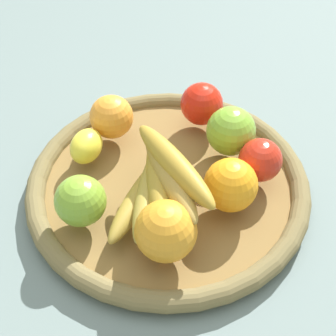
{
  "coord_description": "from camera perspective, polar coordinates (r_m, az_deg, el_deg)",
  "views": [
    {
      "loc": [
        0.52,
        -0.1,
        0.6
      ],
      "look_at": [
        0.0,
        0.0,
        0.06
      ],
      "focal_mm": 54.54,
      "sensor_mm": 36.0,
      "label": 1
    }
  ],
  "objects": [
    {
      "name": "apple_0",
      "position": [
        0.7,
        -9.75,
        -3.64
      ],
      "size": [
        0.1,
        0.1,
        0.07
      ],
      "primitive_type": "sphere",
      "rotation": [
        0.0,
        0.0,
        5.75
      ],
      "color": "#7CAA30",
      "rests_on": "basket"
    },
    {
      "name": "orange_1",
      "position": [
        0.82,
        -6.34,
        5.72
      ],
      "size": [
        0.08,
        0.08,
        0.07
      ],
      "primitive_type": "sphere",
      "rotation": [
        0.0,
        0.0,
        1.38
      ],
      "color": "orange",
      "rests_on": "basket"
    },
    {
      "name": "banana_bunch",
      "position": [
        0.7,
        -1.06,
        -1.58
      ],
      "size": [
        0.19,
        0.17,
        0.09
      ],
      "color": "#AC8B34",
      "rests_on": "basket"
    },
    {
      "name": "apple_2",
      "position": [
        0.8,
        7.04,
        4.13
      ],
      "size": [
        0.1,
        0.1,
        0.08
      ],
      "primitive_type": "sphere",
      "rotation": [
        0.0,
        0.0,
        1.27
      ],
      "color": "#7BB032",
      "rests_on": "basket"
    },
    {
      "name": "orange_2",
      "position": [
        0.71,
        7.01,
        -1.91
      ],
      "size": [
        0.11,
        0.11,
        0.08
      ],
      "primitive_type": "sphere",
      "rotation": [
        0.0,
        0.0,
        0.7
      ],
      "color": "orange",
      "rests_on": "basket"
    },
    {
      "name": "apple_3",
      "position": [
        0.76,
        10.28,
        0.88
      ],
      "size": [
        0.08,
        0.08,
        0.07
      ],
      "primitive_type": "sphere",
      "rotation": [
        0.0,
        0.0,
        2.75
      ],
      "color": "red",
      "rests_on": "basket"
    },
    {
      "name": "apple_1",
      "position": [
        0.85,
        3.79,
        7.16
      ],
      "size": [
        0.08,
        0.08,
        0.07
      ],
      "primitive_type": "sphere",
      "rotation": [
        0.0,
        0.0,
        6.17
      ],
      "color": "red",
      "rests_on": "basket"
    },
    {
      "name": "ground_plane",
      "position": [
        0.8,
        0.0,
        -2.77
      ],
      "size": [
        2.4,
        2.4,
        0.0
      ],
      "primitive_type": "plane",
      "color": "slate",
      "rests_on": "ground"
    },
    {
      "name": "orange_0",
      "position": [
        0.66,
        -0.24,
        -7.06
      ],
      "size": [
        0.1,
        0.1,
        0.08
      ],
      "primitive_type": "sphere",
      "rotation": [
        0.0,
        0.0,
        6.07
      ],
      "color": "orange",
      "rests_on": "basket"
    },
    {
      "name": "lemon_0",
      "position": [
        0.8,
        -9.11,
        2.43
      ],
      "size": [
        0.08,
        0.07,
        0.05
      ],
      "primitive_type": "ellipsoid",
      "rotation": [
        0.0,
        0.0,
        5.79
      ],
      "color": "yellow",
      "rests_on": "basket"
    },
    {
      "name": "basket",
      "position": [
        0.79,
        0.0,
        -1.97
      ],
      "size": [
        0.43,
        0.43,
        0.04
      ],
      "color": "olive",
      "rests_on": "ground_plane"
    }
  ]
}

